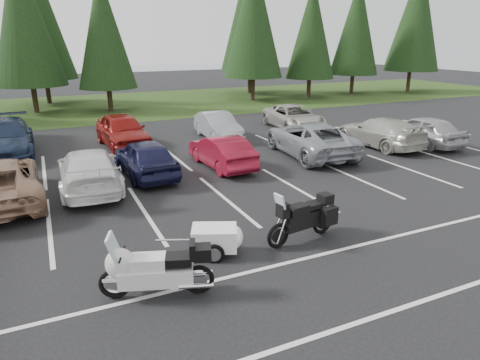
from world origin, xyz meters
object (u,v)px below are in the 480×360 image
car_near_4 (145,158)px  car_far_4 (294,117)px  car_near_3 (89,170)px  car_far_2 (122,131)px  car_near_8 (423,130)px  adventure_motorcycle (302,214)px  car_near_5 (221,151)px  touring_motorcycle (156,265)px  car_near_6 (310,139)px  car_near_7 (379,132)px  cargo_trailer (214,241)px  car_far_3 (218,126)px  car_far_1 (5,138)px

car_near_4 → car_far_4: car_near_4 is taller
car_near_3 → car_far_2: size_ratio=1.04×
car_near_8 → adventure_motorcycle: (-11.30, -6.58, 0.00)m
car_far_2 → car_near_3: bearing=-114.8°
car_near_4 → car_near_8: (13.69, -0.72, 0.01)m
car_near_4 → car_far_2: (0.07, 5.12, 0.08)m
car_near_5 → adventure_motorcycle: bearing=81.3°
car_far_4 → touring_motorcycle: 17.89m
car_near_6 → car_near_7: 4.06m
car_far_2 → cargo_trailer: size_ratio=3.00×
car_near_6 → touring_motorcycle: (-9.18, -8.21, -0.04)m
touring_motorcycle → cargo_trailer: (1.73, 1.18, -0.35)m
car_near_3 → car_far_2: bearing=-107.8°
car_near_4 → car_near_8: 13.71m
car_near_3 → car_near_5: car_near_3 is taller
car_near_3 → touring_motorcycle: size_ratio=1.90×
car_far_4 → car_far_3: bearing=-168.3°
car_near_7 → cargo_trailer: size_ratio=3.10×
car_far_4 → adventure_motorcycle: adventure_motorcycle is taller
car_near_6 → car_far_1: size_ratio=0.97×
car_far_1 → car_far_3: (10.00, -0.70, -0.13)m
cargo_trailer → car_far_2: bearing=113.3°
car_far_4 → adventure_motorcycle: bearing=-115.2°
car_far_1 → car_near_7: bearing=-19.1°
car_near_8 → adventure_motorcycle: size_ratio=1.79×
car_far_2 → touring_motorcycle: (-1.75, -13.35, -0.09)m
car_near_5 → car_far_2: size_ratio=0.85×
cargo_trailer → adventure_motorcycle: adventure_motorcycle is taller
car_near_5 → car_near_8: 10.60m
car_near_4 → touring_motorcycle: car_near_4 is taller
car_near_4 → car_near_6: size_ratio=0.78×
car_far_4 → adventure_motorcycle: (-7.59, -12.64, 0.05)m
car_near_3 → car_far_1: 6.87m
car_near_3 → car_far_4: car_near_3 is taller
car_near_6 → car_far_4: size_ratio=1.10×
car_near_4 → cargo_trailer: size_ratio=2.70×
car_near_4 → car_near_8: car_near_8 is taller
car_near_4 → car_far_2: size_ratio=0.90×
car_near_5 → car_near_8: bearing=173.8°
car_near_6 → car_far_2: size_ratio=1.16×
car_far_2 → touring_motorcycle: size_ratio=1.83×
car_near_8 → car_near_6: bearing=-7.4°
car_near_5 → touring_motorcycle: 9.43m
car_far_2 → cargo_trailer: bearing=-94.2°
touring_motorcycle → car_far_3: bearing=82.1°
car_far_1 → car_near_8: bearing=-19.0°
car_far_2 → adventure_motorcycle: bearing=-83.5°
car_near_6 → cargo_trailer: (-7.44, -7.03, -0.40)m
cargo_trailer → car_far_3: bearing=90.9°
car_near_3 → cargo_trailer: size_ratio=3.12×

